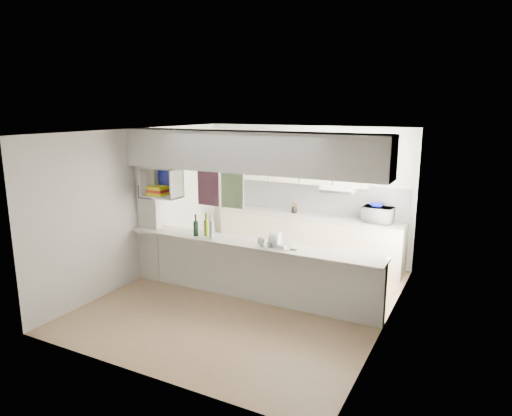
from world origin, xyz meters
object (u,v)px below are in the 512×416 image
Objects in this scene: microwave at (378,215)px; wine_bottles at (205,228)px; dish_rack at (278,241)px; bowl at (377,205)px.

microwave is 1.32× the size of wine_bottles.
microwave is at bearing 56.19° from dish_rack.
bowl is 2.34m from dish_rack.
microwave is at bearing 44.43° from wine_bottles.
dish_rack is (-0.97, -2.11, -0.23)m from bowl.
wine_bottles is at bearing -135.62° from bowl.
bowl is 0.53× the size of dish_rack.
wine_bottles is (-2.24, -2.20, -0.00)m from microwave.
microwave is 1.09× the size of dish_rack.
dish_rack is (-1.00, -2.14, -0.05)m from microwave.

